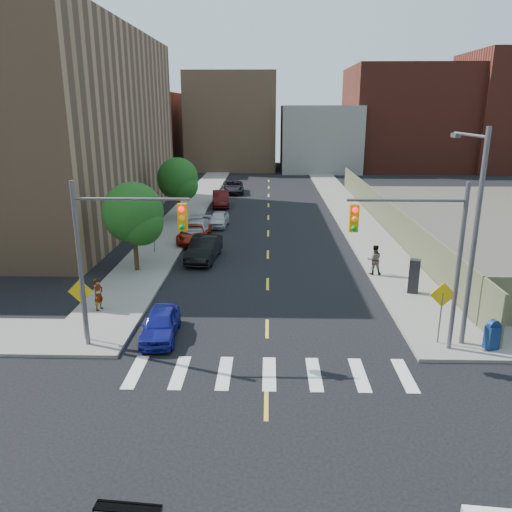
# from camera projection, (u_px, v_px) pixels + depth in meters

# --- Properties ---
(ground) EXTENTS (160.00, 160.00, 0.00)m
(ground) POSITION_uv_depth(u_px,v_px,m) (266.00, 441.00, 15.03)
(ground) COLOR black
(ground) RESTS_ON ground
(sidewalk_nw) EXTENTS (3.50, 73.00, 0.15)m
(sidewalk_nw) POSITION_uv_depth(u_px,v_px,m) (198.00, 198.00, 54.97)
(sidewalk_nw) COLOR gray
(sidewalk_nw) RESTS_ON ground
(sidewalk_ne) EXTENTS (3.50, 73.00, 0.15)m
(sidewalk_ne) POSITION_uv_depth(u_px,v_px,m) (339.00, 199.00, 54.58)
(sidewalk_ne) COLOR gray
(sidewalk_ne) RESTS_ON ground
(fence_north) EXTENTS (0.12, 44.00, 2.50)m
(fence_north) POSITION_uv_depth(u_px,v_px,m) (384.00, 214.00, 41.26)
(fence_north) COLOR #686E4D
(fence_north) RESTS_ON ground
(building_nw) EXTENTS (22.00, 30.00, 16.00)m
(building_nw) POSITION_uv_depth(u_px,v_px,m) (8.00, 128.00, 42.04)
(building_nw) COLOR #8C6B4C
(building_nw) RESTS_ON ground
(bg_bldg_west) EXTENTS (14.00, 18.00, 12.00)m
(bg_bldg_west) POSITION_uv_depth(u_px,v_px,m) (134.00, 131.00, 80.93)
(bg_bldg_west) COLOR #592319
(bg_bldg_west) RESTS_ON ground
(bg_bldg_midwest) EXTENTS (14.00, 16.00, 15.00)m
(bg_bldg_midwest) POSITION_uv_depth(u_px,v_px,m) (233.00, 121.00, 82.02)
(bg_bldg_midwest) COLOR #8C6B4C
(bg_bldg_midwest) RESTS_ON ground
(bg_bldg_center) EXTENTS (12.00, 16.00, 10.00)m
(bg_bldg_center) POSITION_uv_depth(u_px,v_px,m) (319.00, 138.00, 80.47)
(bg_bldg_center) COLOR gray
(bg_bldg_center) RESTS_ON ground
(bg_bldg_east) EXTENTS (18.00, 18.00, 16.00)m
(bg_bldg_east) POSITION_uv_depth(u_px,v_px,m) (404.00, 118.00, 81.19)
(bg_bldg_east) COLOR #592319
(bg_bldg_east) RESTS_ON ground
(bg_bldg_fareast) EXTENTS (14.00, 16.00, 18.00)m
(bg_bldg_fareast) POSITION_uv_depth(u_px,v_px,m) (510.00, 112.00, 78.59)
(bg_bldg_fareast) COLOR #592319
(bg_bldg_fareast) RESTS_ON ground
(signal_nw) EXTENTS (4.59, 0.30, 7.00)m
(signal_nw) POSITION_uv_depth(u_px,v_px,m) (116.00, 243.00, 19.64)
(signal_nw) COLOR #59595E
(signal_nw) RESTS_ON ground
(signal_ne) EXTENTS (4.59, 0.30, 7.00)m
(signal_ne) POSITION_uv_depth(u_px,v_px,m) (422.00, 246.00, 19.34)
(signal_ne) COLOR #59595E
(signal_ne) RESTS_ON ground
(streetlight_ne) EXTENTS (0.25, 3.70, 9.00)m
(streetlight_ne) POSITION_uv_depth(u_px,v_px,m) (472.00, 223.00, 19.95)
(streetlight_ne) COLOR #59595E
(streetlight_ne) RESTS_ON ground
(warn_sign_nw) EXTENTS (1.06, 0.06, 2.83)m
(warn_sign_nw) POSITION_uv_depth(u_px,v_px,m) (81.00, 298.00, 20.89)
(warn_sign_nw) COLOR #59595E
(warn_sign_nw) RESTS_ON ground
(warn_sign_ne) EXTENTS (1.06, 0.06, 2.83)m
(warn_sign_ne) POSITION_uv_depth(u_px,v_px,m) (442.00, 302.00, 20.51)
(warn_sign_ne) COLOR #59595E
(warn_sign_ne) RESTS_ON ground
(warn_sign_midwest) EXTENTS (1.06, 0.06, 2.83)m
(warn_sign_midwest) POSITION_uv_depth(u_px,v_px,m) (153.00, 225.00, 33.82)
(warn_sign_midwest) COLOR #59595E
(warn_sign_midwest) RESTS_ON ground
(tree_west_near) EXTENTS (3.66, 3.64, 5.52)m
(tree_west_near) POSITION_uv_depth(u_px,v_px,m) (134.00, 216.00, 29.61)
(tree_west_near) COLOR #332114
(tree_west_near) RESTS_ON ground
(tree_west_far) EXTENTS (3.66, 3.64, 5.52)m
(tree_west_far) POSITION_uv_depth(u_px,v_px,m) (178.00, 181.00, 43.98)
(tree_west_far) COLOR #332114
(tree_west_far) RESTS_ON ground
(parked_car_blue) EXTENTS (1.66, 3.75, 1.25)m
(parked_car_blue) POSITION_uv_depth(u_px,v_px,m) (160.00, 324.00, 21.68)
(parked_car_blue) COLOR navy
(parked_car_blue) RESTS_ON ground
(parked_car_black) EXTENTS (2.09, 4.86, 1.55)m
(parked_car_black) POSITION_uv_depth(u_px,v_px,m) (204.00, 249.00, 32.71)
(parked_car_black) COLOR black
(parked_car_black) RESTS_ON ground
(parked_car_red) EXTENTS (2.31, 4.87, 1.34)m
(parked_car_red) POSITION_uv_depth(u_px,v_px,m) (194.00, 233.00, 37.18)
(parked_car_red) COLOR maroon
(parked_car_red) RESTS_ON ground
(parked_car_silver) EXTENTS (2.22, 5.15, 1.48)m
(parked_car_silver) POSITION_uv_depth(u_px,v_px,m) (196.00, 230.00, 37.78)
(parked_car_silver) COLOR #AFB2B7
(parked_car_silver) RESTS_ON ground
(parked_car_white) EXTENTS (1.75, 3.81, 1.27)m
(parked_car_white) POSITION_uv_depth(u_px,v_px,m) (219.00, 219.00, 42.14)
(parked_car_white) COLOR silver
(parked_car_white) RESTS_ON ground
(parked_car_maroon) EXTENTS (2.06, 4.87, 1.56)m
(parked_car_maroon) POSITION_uv_depth(u_px,v_px,m) (221.00, 199.00, 50.72)
(parked_car_maroon) COLOR #3B0C0B
(parked_car_maroon) RESTS_ON ground
(parked_car_grey) EXTENTS (2.83, 5.43, 1.46)m
(parked_car_grey) POSITION_uv_depth(u_px,v_px,m) (233.00, 187.00, 58.67)
(parked_car_grey) COLOR black
(parked_car_grey) RESTS_ON ground
(mailbox) EXTENTS (0.62, 0.54, 1.28)m
(mailbox) POSITION_uv_depth(u_px,v_px,m) (492.00, 335.00, 20.33)
(mailbox) COLOR navy
(mailbox) RESTS_ON sidewalk_ne
(payphone) EXTENTS (0.66, 0.60, 1.85)m
(payphone) POSITION_uv_depth(u_px,v_px,m) (414.00, 276.00, 26.47)
(payphone) COLOR black
(payphone) RESTS_ON sidewalk_ne
(pedestrian_west) EXTENTS (0.57, 0.68, 1.60)m
(pedestrian_west) POSITION_uv_depth(u_px,v_px,m) (98.00, 294.00, 24.24)
(pedestrian_west) COLOR gray
(pedestrian_west) RESTS_ON sidewalk_nw
(pedestrian_east) EXTENTS (0.88, 0.70, 1.79)m
(pedestrian_east) POSITION_uv_depth(u_px,v_px,m) (374.00, 260.00, 29.45)
(pedestrian_east) COLOR gray
(pedestrian_east) RESTS_ON sidewalk_ne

